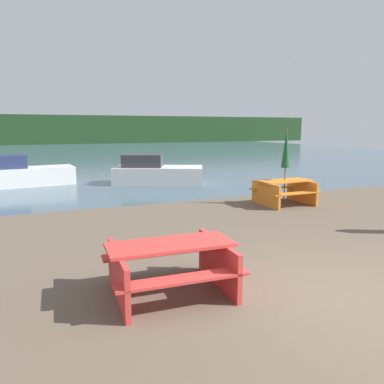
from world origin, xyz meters
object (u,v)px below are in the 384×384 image
(picnic_table_orange, at_px, (284,190))
(boat, at_px, (156,172))
(boat_second, at_px, (20,174))
(picnic_table_red, at_px, (171,263))
(umbrella_darkgreen, at_px, (286,149))

(picnic_table_orange, xyz_separation_m, boat, (-2.34, 5.54, 0.02))
(picnic_table_orange, xyz_separation_m, boat_second, (-7.52, 6.96, 0.03))
(picnic_table_orange, relative_size, boat, 0.41)
(picnic_table_red, distance_m, boat_second, 11.70)
(boat_second, bearing_deg, picnic_table_orange, -49.58)
(picnic_table_red, bearing_deg, boat, 74.09)
(umbrella_darkgreen, xyz_separation_m, boat, (-2.34, 5.54, -1.21))
(picnic_table_orange, relative_size, umbrella_darkgreen, 0.72)
(umbrella_darkgreen, xyz_separation_m, boat_second, (-7.52, 6.96, -1.20))
(picnic_table_orange, distance_m, boat_second, 10.24)
(umbrella_darkgreen, distance_m, boat_second, 10.31)
(picnic_table_red, height_order, picnic_table_orange, picnic_table_orange)
(picnic_table_red, distance_m, umbrella_darkgreen, 7.00)
(picnic_table_red, bearing_deg, umbrella_darkgreen, 40.91)
(umbrella_darkgreen, bearing_deg, picnic_table_orange, 116.57)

